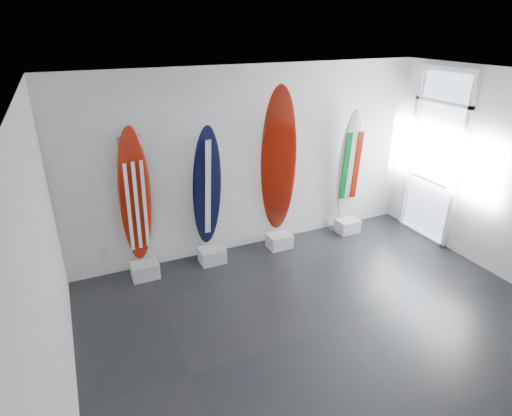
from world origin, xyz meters
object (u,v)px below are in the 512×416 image
surfboard_usa (135,197)px  surfboard_navy (207,188)px  surfboard_swiss (278,163)px  surfboard_italy (350,166)px

surfboard_usa → surfboard_navy: surfboard_usa is taller
surfboard_navy → surfboard_swiss: (1.21, 0.00, 0.25)m
surfboard_swiss → surfboard_usa: bearing=-158.3°
surfboard_navy → surfboard_swiss: surfboard_swiss is taller
surfboard_navy → surfboard_italy: bearing=-1.6°
surfboard_swiss → surfboard_italy: surfboard_swiss is taller
surfboard_usa → surfboard_italy: size_ratio=1.03×
surfboard_italy → surfboard_swiss: bearing=-174.7°
surfboard_navy → surfboard_italy: (2.63, 0.00, 0.01)m
surfboard_navy → surfboard_swiss: 1.24m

